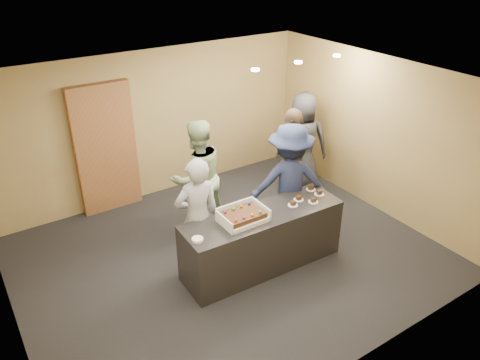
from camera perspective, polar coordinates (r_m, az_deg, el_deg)
The scene contains 17 objects.
room at distance 6.57m, azimuth -1.52°, elevation 0.17°, with size 6.04×6.00×2.70m.
serving_counter at distance 6.86m, azimuth 2.74°, elevation -7.31°, with size 2.40×0.70×0.90m, color black.
storage_cabinet at distance 8.32m, azimuth -16.05°, elevation 3.64°, with size 1.04×0.15×2.28m, color brown.
cake_box at distance 6.44m, azimuth 0.28°, elevation -4.57°, with size 0.64×0.44×0.19m.
sheet_cake at distance 6.40m, azimuth 0.40°, elevation -4.26°, with size 0.54×0.38×0.11m.
plate_stack at distance 6.07m, azimuth -5.21°, elevation -7.24°, with size 0.15×0.15×0.04m, color white.
slice_a at distance 6.84m, azimuth 6.47°, elevation -2.91°, with size 0.15×0.15×0.07m.
slice_b at distance 6.98m, azimuth 7.16°, elevation -2.25°, with size 0.15×0.15×0.07m.
slice_c at distance 6.96m, azimuth 8.94°, elevation -2.51°, with size 0.15×0.15×0.07m.
slice_d at distance 7.28m, azimuth 8.64°, elevation -1.01°, with size 0.15×0.15×0.07m.
slice_e at distance 7.17m, azimuth 9.65°, elevation -1.58°, with size 0.15×0.15×0.07m.
person_server_grey at distance 6.58m, azimuth -5.19°, elevation -4.48°, with size 0.65×0.43×1.78m, color gray.
person_sage_man at distance 7.49m, azimuth -5.20°, elevation 0.35°, with size 0.93×0.73×1.92m, color #8CA676.
person_navy_man at distance 7.34m, azimuth 6.04°, elevation -0.28°, with size 1.24×0.71×1.92m, color #1C2443.
person_brown_extra at distance 7.99m, azimuth 6.36°, elevation 2.18°, with size 1.13×0.47×1.92m, color brown.
person_dark_suit at distance 8.79m, azimuth 7.58°, elevation 4.51°, with size 0.94×0.61×1.91m, color #27282D.
ceiling_spotlights at distance 7.38m, azimuth 7.12°, elevation 14.06°, with size 1.72×0.12×0.03m.
Camera 1 is at (-3.06, -4.95, 4.39)m, focal length 35.00 mm.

